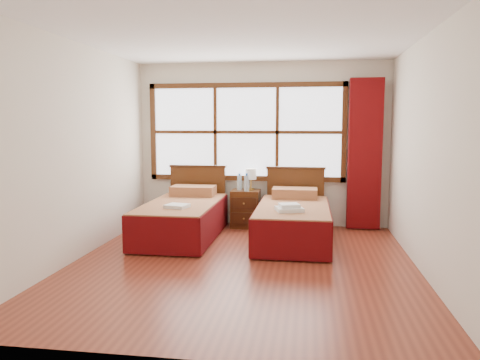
# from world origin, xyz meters

# --- Properties ---
(floor) EXTENTS (4.50, 4.50, 0.00)m
(floor) POSITION_xyz_m (0.00, 0.00, 0.00)
(floor) COLOR brown
(floor) RESTS_ON ground
(ceiling) EXTENTS (4.50, 4.50, 0.00)m
(ceiling) POSITION_xyz_m (0.00, 0.00, 2.60)
(ceiling) COLOR white
(ceiling) RESTS_ON wall_back
(wall_back) EXTENTS (4.00, 0.00, 4.00)m
(wall_back) POSITION_xyz_m (0.00, 2.25, 1.30)
(wall_back) COLOR silver
(wall_back) RESTS_ON floor
(wall_left) EXTENTS (0.00, 4.50, 4.50)m
(wall_left) POSITION_xyz_m (-2.00, 0.00, 1.30)
(wall_left) COLOR silver
(wall_left) RESTS_ON floor
(wall_right) EXTENTS (0.00, 4.50, 4.50)m
(wall_right) POSITION_xyz_m (2.00, 0.00, 1.30)
(wall_right) COLOR silver
(wall_right) RESTS_ON floor
(window) EXTENTS (3.16, 0.06, 1.56)m
(window) POSITION_xyz_m (-0.25, 2.21, 1.50)
(window) COLOR white
(window) RESTS_ON wall_back
(curtain) EXTENTS (0.50, 0.16, 2.30)m
(curtain) POSITION_xyz_m (1.60, 2.11, 1.17)
(curtain) COLOR maroon
(curtain) RESTS_ON wall_back
(bed_left) EXTENTS (1.00, 2.02, 0.97)m
(bed_left) POSITION_xyz_m (-1.03, 1.20, 0.30)
(bed_left) COLOR #371B0B
(bed_left) RESTS_ON floor
(bed_right) EXTENTS (0.99, 2.01, 0.96)m
(bed_right) POSITION_xyz_m (0.55, 1.20, 0.29)
(bed_right) COLOR #371B0B
(bed_right) RESTS_ON floor
(nightstand) EXTENTS (0.44, 0.44, 0.59)m
(nightstand) POSITION_xyz_m (-0.23, 1.99, 0.30)
(nightstand) COLOR #4A2710
(nightstand) RESTS_ON floor
(towels_left) EXTENTS (0.33, 0.31, 0.04)m
(towels_left) POSITION_xyz_m (-0.98, 0.74, 0.54)
(towels_left) COLOR white
(towels_left) RESTS_ON bed_left
(towels_right) EXTENTS (0.40, 0.37, 0.10)m
(towels_right) POSITION_xyz_m (0.51, 0.72, 0.56)
(towels_right) COLOR white
(towels_right) RESTS_ON bed_right
(lamp) EXTENTS (0.17, 0.17, 0.33)m
(lamp) POSITION_xyz_m (-0.15, 2.09, 0.83)
(lamp) COLOR gold
(lamp) RESTS_ON nightstand
(bottle_near) EXTENTS (0.07, 0.07, 0.27)m
(bottle_near) POSITION_xyz_m (-0.33, 2.00, 0.71)
(bottle_near) COLOR #A0BDCE
(bottle_near) RESTS_ON nightstand
(bottle_far) EXTENTS (0.07, 0.07, 0.28)m
(bottle_far) POSITION_xyz_m (-0.20, 1.90, 0.72)
(bottle_far) COLOR #A0BDCE
(bottle_far) RESTS_ON nightstand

